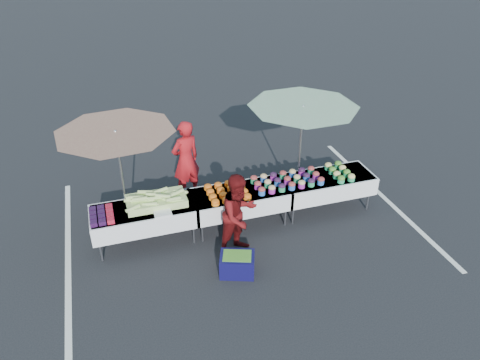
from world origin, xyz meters
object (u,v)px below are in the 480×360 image
object	(u,v)px
table_center	(240,199)
table_right	(326,184)
customer	(239,215)
umbrella_right	(303,115)
storage_bin	(237,264)
table_left	(144,216)
umbrella_left	(117,141)
vendor	(186,160)

from	to	relation	value
table_center	table_right	bearing A→B (deg)	0.00
table_right	customer	xyz separation A→B (m)	(-2.06, -0.75, 0.19)
table_right	customer	world-z (taller)	customer
customer	umbrella_right	bearing A→B (deg)	11.20
customer	storage_bin	world-z (taller)	customer
table_center	table_left	bearing A→B (deg)	180.00
storage_bin	umbrella_left	bearing A→B (deg)	152.92
umbrella_right	vendor	bearing A→B (deg)	156.23
umbrella_left	umbrella_right	distance (m)	3.43
table_left	customer	distance (m)	1.73
table_left	storage_bin	bearing A→B (deg)	-44.34
umbrella_right	customer	bearing A→B (deg)	-144.70
umbrella_right	storage_bin	xyz separation A→B (m)	(-1.83, -1.70, -1.76)
storage_bin	customer	bearing A→B (deg)	89.72
table_center	vendor	size ratio (longest dim) A/B	1.09
table_left	vendor	xyz separation A→B (m)	(1.06, 1.33, 0.27)
vendor	umbrella_left	xyz separation A→B (m)	(-1.33, -0.89, 1.06)
umbrella_right	storage_bin	bearing A→B (deg)	-137.08
table_left	customer	world-z (taller)	customer
table_right	umbrella_left	bearing A→B (deg)	173.59
table_left	table_right	world-z (taller)	same
table_left	umbrella_right	world-z (taller)	umbrella_right
umbrella_left	table_right	bearing A→B (deg)	-6.41
customer	umbrella_right	xyz separation A→B (m)	(1.62, 1.15, 1.18)
customer	table_left	bearing A→B (deg)	129.95
table_right	umbrella_right	world-z (taller)	umbrella_right
customer	umbrella_left	world-z (taller)	umbrella_left
table_left	table_center	size ratio (longest dim) A/B	1.00
vendor	storage_bin	size ratio (longest dim) A/B	2.51
vendor	umbrella_right	distance (m)	2.55
vendor	customer	world-z (taller)	vendor
table_right	umbrella_left	distance (m)	4.11
umbrella_left	storage_bin	distance (m)	2.92
customer	umbrella_left	bearing A→B (deg)	122.66
customer	storage_bin	xyz separation A→B (m)	(-0.21, -0.55, -0.58)
vendor	customer	size ratio (longest dim) A/B	1.10
umbrella_right	umbrella_left	bearing A→B (deg)	179.43
table_left	table_right	bearing A→B (deg)	0.00
customer	umbrella_left	xyz separation A→B (m)	(-1.81, 1.18, 1.14)
umbrella_left	storage_bin	size ratio (longest dim) A/B	3.79
vendor	umbrella_right	size ratio (longest dim) A/B	0.61
table_left	vendor	distance (m)	1.72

